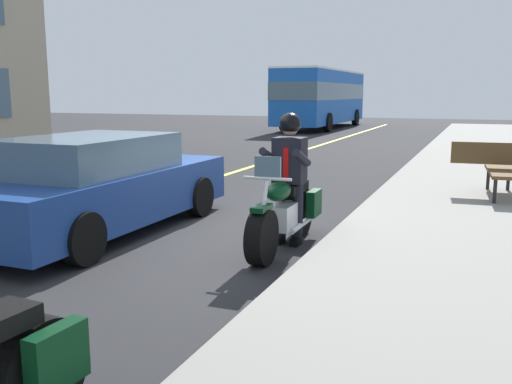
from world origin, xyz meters
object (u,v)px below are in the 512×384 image
bus_far (322,95)px  car_silver (97,185)px  rider_main (289,167)px  bench_sidewalk (503,165)px  motorcycle_main (285,213)px

bus_far → car_silver: bearing=8.2°
car_silver → rider_main: bearing=99.0°
bus_far → bench_sidewalk: size_ratio=6.04×
bench_sidewalk → rider_main: bearing=-33.6°
rider_main → car_silver: (0.44, -2.76, -0.35)m
car_silver → bench_sidewalk: size_ratio=2.51×
motorcycle_main → bench_sidewalk: 5.06m
bus_far → motorcycle_main: bearing=14.3°
bench_sidewalk → bus_far: bearing=-156.4°
car_silver → bus_far: bearing=-171.8°
motorcycle_main → car_silver: 2.78m
bus_far → bench_sidewalk: bus_far is taller
rider_main → bench_sidewalk: bearing=146.4°
rider_main → car_silver: rider_main is taller
rider_main → bus_far: size_ratio=0.16×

